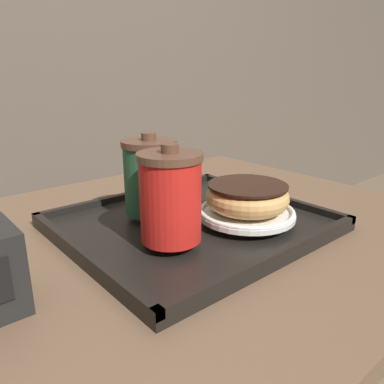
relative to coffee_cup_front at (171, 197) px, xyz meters
name	(u,v)px	position (x,y,z in m)	size (l,w,h in m)	color
cafe_table	(176,311)	(0.06, 0.07, -0.25)	(0.94, 0.73, 0.72)	brown
serving_tray	(192,224)	(0.08, 0.05, -0.08)	(0.40, 0.36, 0.02)	black
coffee_cup_front	(171,197)	(0.00, 0.00, 0.00)	(0.09, 0.09, 0.14)	red
coffee_cup_rear	(150,176)	(0.04, 0.11, 0.00)	(0.09, 0.09, 0.13)	#235638
plate_with_chocolate_donut	(247,212)	(0.15, -0.01, -0.06)	(0.16, 0.16, 0.01)	white
donut_chocolate_glazed	(247,196)	(0.15, -0.01, -0.03)	(0.13, 0.13, 0.04)	tan
spoon	(184,182)	(0.19, 0.20, -0.06)	(0.08, 0.14, 0.01)	silver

